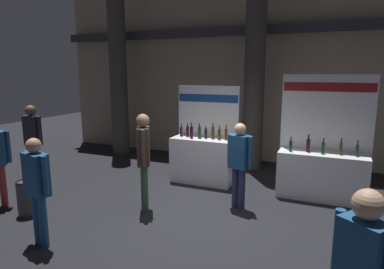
{
  "coord_description": "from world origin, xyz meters",
  "views": [
    {
      "loc": [
        2.0,
        -5.18,
        2.57
      ],
      "look_at": [
        -0.55,
        0.69,
        1.35
      ],
      "focal_mm": 31.22,
      "sensor_mm": 36.0,
      "label": 1
    }
  ],
  "objects_px": {
    "exhibitor_booth_1": "(322,169)",
    "trash_bin": "(27,198)",
    "visitor_3": "(37,183)",
    "visitor_5": "(33,136)",
    "exhibitor_booth_0": "(203,156)",
    "visitor_4": "(144,153)",
    "visitor_6": "(239,159)"
  },
  "relations": [
    {
      "from": "exhibitor_booth_1",
      "to": "trash_bin",
      "type": "bearing_deg",
      "value": -148.17
    },
    {
      "from": "trash_bin",
      "to": "visitor_3",
      "type": "xyz_separation_m",
      "value": [
        1.09,
        -0.7,
        0.65
      ]
    },
    {
      "from": "exhibitor_booth_1",
      "to": "visitor_5",
      "type": "xyz_separation_m",
      "value": [
        -6.26,
        -1.55,
        0.48
      ]
    },
    {
      "from": "exhibitor_booth_0",
      "to": "trash_bin",
      "type": "height_order",
      "value": "exhibitor_booth_0"
    },
    {
      "from": "exhibitor_booth_1",
      "to": "visitor_5",
      "type": "height_order",
      "value": "exhibitor_booth_1"
    },
    {
      "from": "visitor_4",
      "to": "visitor_5",
      "type": "bearing_deg",
      "value": -125.63
    },
    {
      "from": "visitor_3",
      "to": "visitor_6",
      "type": "distance_m",
      "value": 3.43
    },
    {
      "from": "visitor_5",
      "to": "visitor_6",
      "type": "distance_m",
      "value": 4.86
    },
    {
      "from": "visitor_4",
      "to": "visitor_5",
      "type": "relative_size",
      "value": 1.01
    },
    {
      "from": "visitor_6",
      "to": "exhibitor_booth_1",
      "type": "bearing_deg",
      "value": -122.95
    },
    {
      "from": "visitor_4",
      "to": "visitor_6",
      "type": "xyz_separation_m",
      "value": [
        1.59,
        0.78,
        -0.12
      ]
    },
    {
      "from": "exhibitor_booth_1",
      "to": "trash_bin",
      "type": "xyz_separation_m",
      "value": [
        -4.84,
        -3.01,
        -0.28
      ]
    },
    {
      "from": "visitor_3",
      "to": "visitor_6",
      "type": "height_order",
      "value": "visitor_3"
    },
    {
      "from": "trash_bin",
      "to": "visitor_5",
      "type": "xyz_separation_m",
      "value": [
        -1.42,
        1.46,
        0.76
      ]
    },
    {
      "from": "trash_bin",
      "to": "visitor_6",
      "type": "distance_m",
      "value": 3.93
    },
    {
      "from": "trash_bin",
      "to": "visitor_6",
      "type": "height_order",
      "value": "visitor_6"
    },
    {
      "from": "exhibitor_booth_0",
      "to": "trash_bin",
      "type": "bearing_deg",
      "value": -126.72
    },
    {
      "from": "visitor_5",
      "to": "exhibitor_booth_1",
      "type": "bearing_deg",
      "value": -161.33
    },
    {
      "from": "trash_bin",
      "to": "visitor_5",
      "type": "relative_size",
      "value": 0.36
    },
    {
      "from": "exhibitor_booth_1",
      "to": "visitor_6",
      "type": "relative_size",
      "value": 1.53
    },
    {
      "from": "trash_bin",
      "to": "visitor_4",
      "type": "height_order",
      "value": "visitor_4"
    },
    {
      "from": "trash_bin",
      "to": "visitor_3",
      "type": "relative_size",
      "value": 0.39
    },
    {
      "from": "visitor_6",
      "to": "exhibitor_booth_0",
      "type": "bearing_deg",
      "value": -27.75
    },
    {
      "from": "trash_bin",
      "to": "exhibitor_booth_0",
      "type": "bearing_deg",
      "value": 53.28
    },
    {
      "from": "visitor_4",
      "to": "visitor_6",
      "type": "relative_size",
      "value": 1.11
    },
    {
      "from": "exhibitor_booth_0",
      "to": "visitor_6",
      "type": "xyz_separation_m",
      "value": [
        1.19,
        -1.18,
        0.36
      ]
    },
    {
      "from": "exhibitor_booth_0",
      "to": "visitor_5",
      "type": "xyz_separation_m",
      "value": [
        -3.66,
        -1.54,
        0.47
      ]
    },
    {
      "from": "visitor_3",
      "to": "visitor_6",
      "type": "relative_size",
      "value": 1.0
    },
    {
      "from": "visitor_3",
      "to": "visitor_4",
      "type": "bearing_deg",
      "value": 81.8
    },
    {
      "from": "trash_bin",
      "to": "visitor_5",
      "type": "height_order",
      "value": "visitor_5"
    },
    {
      "from": "exhibitor_booth_0",
      "to": "trash_bin",
      "type": "distance_m",
      "value": 3.75
    },
    {
      "from": "visitor_3",
      "to": "visitor_4",
      "type": "distance_m",
      "value": 1.89
    }
  ]
}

